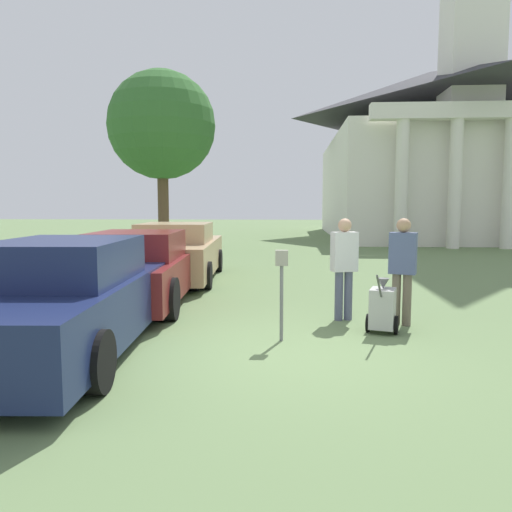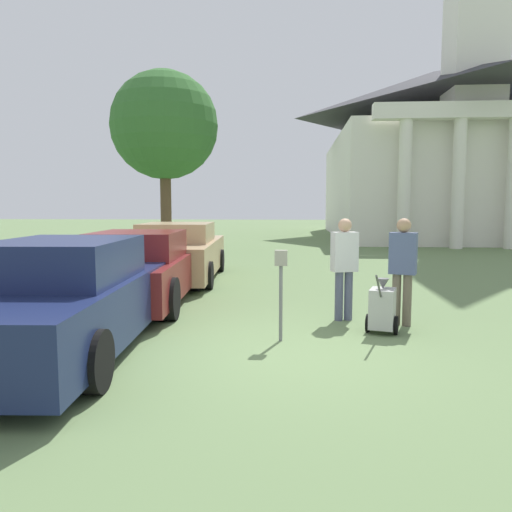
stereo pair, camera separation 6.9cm
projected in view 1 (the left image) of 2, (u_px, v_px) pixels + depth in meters
name	position (u px, v px, depth m)	size (l,w,h in m)	color
ground_plane	(276.00, 351.00, 6.67)	(120.00, 120.00, 0.00)	#607A4C
parked_car_navy	(71.00, 299.00, 6.69)	(2.16, 5.32, 1.50)	#19234C
parked_car_maroon	(140.00, 270.00, 9.78)	(2.12, 4.74, 1.44)	maroon
parked_car_tan	(177.00, 253.00, 13.00)	(2.30, 5.12, 1.48)	tan
parking_meter	(282.00, 278.00, 7.08)	(0.18, 0.09, 1.31)	slate
person_worker	(344.00, 263.00, 8.38)	(0.47, 0.33, 1.72)	#515670
person_supervisor	(403.00, 265.00, 8.02)	(0.47, 0.35, 1.74)	#665B4C
equipment_cart	(382.00, 308.00, 7.58)	(0.53, 1.00, 1.00)	#B2B2AD
church	(429.00, 149.00, 30.53)	(11.96, 18.33, 23.26)	silver
shade_tree	(162.00, 126.00, 19.88)	(4.29, 4.29, 7.27)	brown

